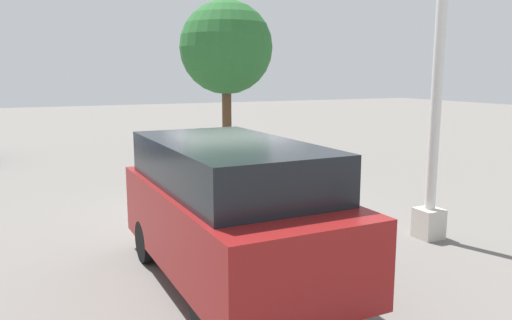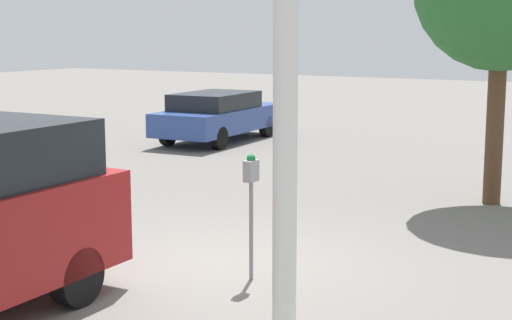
# 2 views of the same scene
# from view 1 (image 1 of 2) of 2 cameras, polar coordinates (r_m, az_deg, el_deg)

# --- Properties ---
(ground_plane) EXTENTS (80.00, 80.00, 0.00)m
(ground_plane) POSITION_cam_1_polar(r_m,az_deg,el_deg) (11.03, -2.80, -5.89)
(ground_plane) COLOR slate
(parking_meter_near) EXTENTS (0.21, 0.12, 1.57)m
(parking_meter_near) POSITION_cam_1_polar(r_m,az_deg,el_deg) (10.71, 0.98, -0.02)
(parking_meter_near) COLOR gray
(parking_meter_near) RESTS_ON ground
(lamp_post) EXTENTS (0.44, 0.44, 5.31)m
(lamp_post) POSITION_cam_1_polar(r_m,az_deg,el_deg) (9.44, 19.68, 2.66)
(lamp_post) COLOR beige
(lamp_post) RESTS_ON ground
(parked_van) EXTENTS (4.50, 2.08, 2.05)m
(parked_van) POSITION_cam_1_polar(r_m,az_deg,el_deg) (7.09, -2.90, -5.49)
(parked_van) COLOR maroon
(parked_van) RESTS_ON ground
(street_tree) EXTENTS (3.00, 3.00, 5.33)m
(street_tree) POSITION_cam_1_polar(r_m,az_deg,el_deg) (16.54, -3.43, 12.64)
(street_tree) COLOR #513823
(street_tree) RESTS_ON ground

